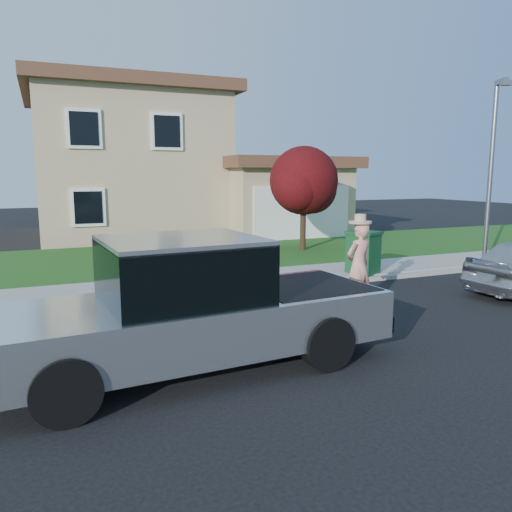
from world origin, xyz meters
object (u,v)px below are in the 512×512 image
(ornamental_tree, at_px, (304,184))
(street_lamp, at_px, (492,167))
(woman, at_px, (359,263))
(pickup_truck, at_px, (191,309))
(trash_bin, at_px, (363,252))

(ornamental_tree, distance_m, street_lamp, 6.46)
(woman, relative_size, street_lamp, 0.38)
(pickup_truck, bearing_deg, street_lamp, 16.15)
(street_lamp, bearing_deg, woman, -140.04)
(ornamental_tree, bearing_deg, woman, -109.76)
(pickup_truck, distance_m, street_lamp, 10.58)
(woman, bearing_deg, pickup_truck, 11.90)
(woman, relative_size, trash_bin, 1.74)
(trash_bin, distance_m, street_lamp, 4.33)
(pickup_truck, bearing_deg, woman, 21.16)
(woman, distance_m, ornamental_tree, 7.94)
(ornamental_tree, relative_size, trash_bin, 3.25)
(pickup_truck, xyz_separation_m, trash_bin, (6.23, 4.54, -0.18))
(trash_bin, bearing_deg, ornamental_tree, 58.34)
(trash_bin, bearing_deg, pickup_truck, -166.92)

